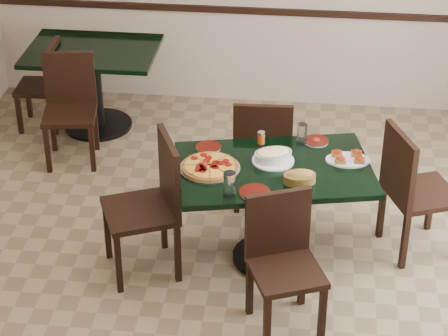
# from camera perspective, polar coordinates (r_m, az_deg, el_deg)

# --- Properties ---
(floor) EXTENTS (5.50, 5.50, 0.00)m
(floor) POSITION_cam_1_polar(r_m,az_deg,el_deg) (6.02, 0.49, -7.23)
(floor) COLOR olive
(floor) RESTS_ON ground
(room_shell) EXTENTS (5.50, 5.50, 5.50)m
(room_shell) POSITION_cam_1_polar(r_m,az_deg,el_deg) (6.94, 10.63, 8.83)
(room_shell) COLOR silver
(room_shell) RESTS_ON floor
(main_table) EXTENTS (1.43, 1.09, 0.75)m
(main_table) POSITION_cam_1_polar(r_m,az_deg,el_deg) (5.90, 3.27, -1.46)
(main_table) COLOR black
(main_table) RESTS_ON floor
(back_table) EXTENTS (1.12, 0.82, 0.75)m
(back_table) POSITION_cam_1_polar(r_m,az_deg,el_deg) (7.73, -8.49, 6.16)
(back_table) COLOR black
(back_table) RESTS_ON floor
(chair_far) EXTENTS (0.45, 0.45, 0.92)m
(chair_far) POSITION_cam_1_polar(r_m,az_deg,el_deg) (6.50, 2.54, 1.35)
(chair_far) COLOR black
(chair_far) RESTS_ON floor
(chair_near) EXTENTS (0.54, 0.54, 0.89)m
(chair_near) POSITION_cam_1_polar(r_m,az_deg,el_deg) (5.41, 3.85, -5.68)
(chair_near) COLOR black
(chair_near) RESTS_ON floor
(chair_right) EXTENTS (0.58, 0.58, 0.96)m
(chair_right) POSITION_cam_1_polar(r_m,az_deg,el_deg) (6.13, 12.13, -1.13)
(chair_right) COLOR black
(chair_right) RESTS_ON floor
(chair_left) EXTENTS (0.61, 0.61, 0.99)m
(chair_left) POSITION_cam_1_polar(r_m,az_deg,el_deg) (5.83, -4.65, -2.00)
(chair_left) COLOR black
(chair_left) RESTS_ON floor
(back_chair_near) EXTENTS (0.48, 0.48, 0.90)m
(back_chair_near) POSITION_cam_1_polar(r_m,az_deg,el_deg) (7.30, -10.03, 4.26)
(back_chair_near) COLOR black
(back_chair_near) RESTS_ON floor
(back_chair_left) EXTENTS (0.39, 0.39, 0.80)m
(back_chair_left) POSITION_cam_1_polar(r_m,az_deg,el_deg) (7.85, -11.55, 5.58)
(back_chair_left) COLOR black
(back_chair_left) RESTS_ON floor
(pepperoni_pizza) EXTENTS (0.41, 0.41, 0.04)m
(pepperoni_pizza) POSITION_cam_1_polar(r_m,az_deg,el_deg) (5.76, -0.93, 0.09)
(pepperoni_pizza) COLOR silver
(pepperoni_pizza) RESTS_ON main_table
(lasagna_casserole) EXTENTS (0.30, 0.28, 0.09)m
(lasagna_casserole) POSITION_cam_1_polar(r_m,az_deg,el_deg) (5.84, 3.23, 0.83)
(lasagna_casserole) COLOR silver
(lasagna_casserole) RESTS_ON main_table
(bread_basket) EXTENTS (0.24, 0.19, 0.09)m
(bread_basket) POSITION_cam_1_polar(r_m,az_deg,el_deg) (5.63, 4.96, -0.59)
(bread_basket) COLOR brown
(bread_basket) RESTS_ON main_table
(bruschetta_platter) EXTENTS (0.32, 0.24, 0.05)m
(bruschetta_platter) POSITION_cam_1_polar(r_m,az_deg,el_deg) (5.91, 8.11, 0.66)
(bruschetta_platter) COLOR silver
(bruschetta_platter) RESTS_ON main_table
(side_plate_near) EXTENTS (0.20, 0.20, 0.02)m
(side_plate_near) POSITION_cam_1_polar(r_m,az_deg,el_deg) (5.52, 2.01, -1.59)
(side_plate_near) COLOR silver
(side_plate_near) RESTS_ON main_table
(side_plate_far_r) EXTENTS (0.18, 0.18, 0.03)m
(side_plate_far_r) POSITION_cam_1_polar(r_m,az_deg,el_deg) (6.12, 6.04, 1.78)
(side_plate_far_r) COLOR silver
(side_plate_far_r) RESTS_ON main_table
(side_plate_far_l) EXTENTS (0.18, 0.18, 0.02)m
(side_plate_far_l) POSITION_cam_1_polar(r_m,az_deg,el_deg) (6.01, -1.02, 1.37)
(side_plate_far_l) COLOR silver
(side_plate_far_l) RESTS_ON main_table
(napkin_setting) EXTENTS (0.18, 0.18, 0.01)m
(napkin_setting) POSITION_cam_1_polar(r_m,az_deg,el_deg) (5.50, 2.13, -1.79)
(napkin_setting) COLOR white
(napkin_setting) RESTS_ON main_table
(water_glass_a) EXTENTS (0.07, 0.07, 0.15)m
(water_glass_a) POSITION_cam_1_polar(r_m,az_deg,el_deg) (6.06, 5.12, 2.24)
(water_glass_a) COLOR silver
(water_glass_a) RESTS_ON main_table
(water_glass_b) EXTENTS (0.08, 0.08, 0.17)m
(water_glass_b) POSITION_cam_1_polar(r_m,az_deg,el_deg) (5.45, 0.36, -1.07)
(water_glass_b) COLOR silver
(water_glass_b) RESTS_ON main_table
(pepper_shaker) EXTENTS (0.05, 0.05, 0.09)m
(pepper_shaker) POSITION_cam_1_polar(r_m,az_deg,el_deg) (6.06, 2.44, 2.01)
(pepper_shaker) COLOR #AD3B12
(pepper_shaker) RESTS_ON main_table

